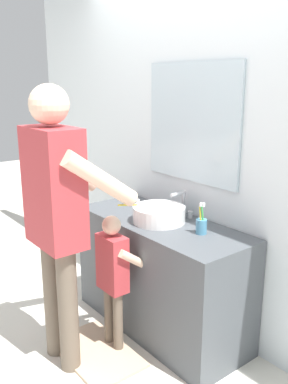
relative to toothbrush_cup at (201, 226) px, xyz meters
name	(u,v)px	position (x,y,z in m)	size (l,w,h in m)	color
ground_plane	(127,340)	(-0.34, -0.34, -0.87)	(14.00, 14.00, 0.00)	silver
back_wall	(196,139)	(-0.34, 0.28, 0.49)	(4.40, 0.10, 2.70)	silver
vanity_cabinet	(160,275)	(-0.34, -0.04, -0.46)	(1.35, 0.54, 0.81)	#4C5156
sink_basin	(159,214)	(-0.34, -0.06, 0.00)	(0.36, 0.36, 0.11)	white
faucet	(182,205)	(-0.34, 0.15, 0.03)	(0.18, 0.14, 0.18)	#B7BABF
toothbrush_cup	(201,226)	(0.00, 0.00, 0.00)	(0.07, 0.07, 0.21)	#4C8EB2
bath_mat	(96,353)	(-0.34, -0.59, -0.86)	(0.64, 0.40, 0.02)	#CCAD8E
child_toddler	(114,271)	(-0.34, -0.44, -0.31)	(0.29, 0.29, 0.93)	#6B5B4C
adult_parent	(57,205)	(-0.43, -0.77, 0.18)	(0.54, 0.57, 1.74)	#6B5B4C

